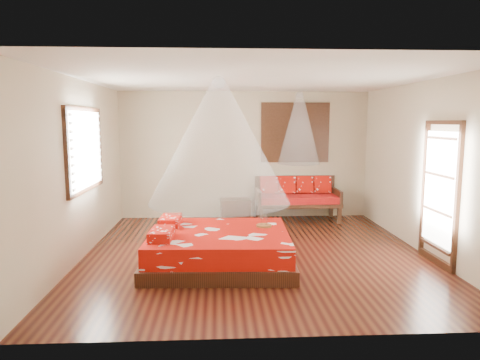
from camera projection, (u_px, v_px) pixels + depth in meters
name	position (u px, v px, depth m)	size (l,w,h in m)	color
room	(255.00, 169.00, 6.80)	(5.54, 5.54, 2.84)	black
bed	(218.00, 247.00, 6.47)	(2.22, 2.03, 0.64)	black
daybed	(297.00, 196.00, 9.34)	(1.79, 0.80, 0.95)	black
storage_chest	(235.00, 209.00, 9.38)	(0.70, 0.53, 0.46)	black
shutter_panel	(295.00, 133.00, 9.48)	(1.52, 0.06, 1.32)	black
window_left	(86.00, 150.00, 6.82)	(0.10, 1.74, 1.34)	black
glazed_door	(439.00, 194.00, 6.40)	(0.08, 1.02, 2.16)	black
wine_tray	(264.00, 223.00, 6.73)	(0.24, 0.24, 0.20)	brown
mosquito_net_main	(219.00, 142.00, 6.25)	(2.09, 2.09, 1.80)	white
mosquito_net_daybed	(299.00, 128.00, 9.01)	(0.89, 0.89, 1.50)	white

